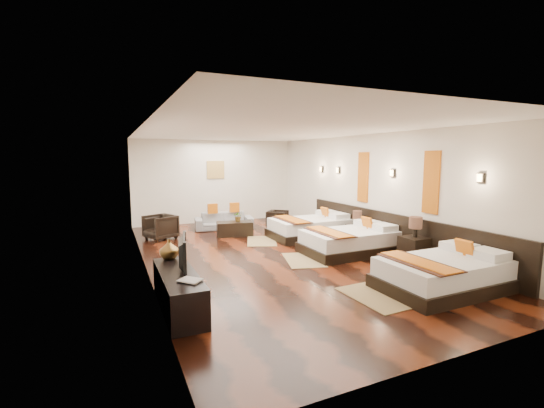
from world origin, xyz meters
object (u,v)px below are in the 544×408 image
book (185,283)px  table_plant (238,216)px  bed_near (444,273)px  figurine (169,249)px  sofa (224,221)px  armchair_right (278,219)px  armchair_left (160,227)px  nightstand_b (357,232)px  bed_mid (350,241)px  coffee_table (235,229)px  nightstand_a (414,247)px  bed_far (310,227)px  tv_console (178,290)px  tv (179,253)px

book → table_plant: table_plant is taller
table_plant → bed_near: bearing=-72.6°
book → figurine: (0.00, 1.31, 0.15)m
sofa → table_plant: 1.08m
armchair_right → figurine: bearing=178.7°
book → armchair_left: (0.37, 5.38, -0.23)m
bed_near → nightstand_b: nightstand_b is taller
bed_mid → coffee_table: bed_mid is taller
armchair_right → sofa: bearing=115.5°
bed_near → nightstand_a: 1.56m
book → armchair_left: armchair_left is taller
figurine → table_plant: 4.45m
nightstand_a → table_plant: nightstand_a is taller
bed_near → nightstand_b: (0.75, 3.31, 0.02)m
figurine → sofa: figurine is taller
bed_near → nightstand_b: size_ratio=2.50×
figurine → coffee_table: figurine is taller
nightstand_b → table_plant: 3.32m
book → nightstand_b: bearing=29.6°
nightstand_b → figurine: size_ratio=2.60×
bed_far → armchair_right: 1.68m
bed_mid → tv_console: (-4.20, -1.54, -0.01)m
nightstand_b → tv: tv is taller
tv → armchair_left: size_ratio=1.16×
nightstand_b → armchair_right: size_ratio=1.40×
bed_mid → coffee_table: (-1.85, 2.91, -0.08)m
bed_far → coffee_table: bearing=149.5°
nightstand_a → sofa: 5.78m
book → armchair_left: size_ratio=0.40×
bed_near → bed_mid: (0.00, 2.58, 0.00)m
bed_far → tv_console: bearing=-141.3°
bed_mid → nightstand_a: bearing=-58.3°
bed_mid → nightstand_a: (0.75, -1.21, 0.06)m
bed_mid → tv: (-4.15, -1.38, 0.52)m
figurine → table_plant: figurine is taller
bed_far → tv_console: 5.38m
sofa → armchair_right: bearing=-6.7°
bed_near → book: (-4.20, 0.50, 0.29)m
bed_far → nightstand_a: size_ratio=2.19×
book → armchair_right: bearing=54.5°
bed_far → figurine: bearing=-148.3°
bed_near → bed_far: bearing=90.0°
bed_near → sofa: bearing=105.8°
sofa → armchair_right: (1.62, -0.47, 0.02)m
bed_far → coffee_table: bed_far is taller
bed_near → sofa: size_ratio=1.21×
sofa → book: bearing=-101.7°
bed_near → coffee_table: 5.79m
tv_console → coffee_table: (2.35, 4.45, -0.08)m
bed_near → table_plant: (-1.73, 5.51, 0.27)m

